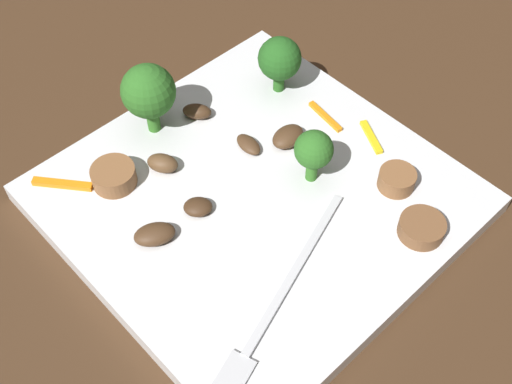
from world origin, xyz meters
TOP-DOWN VIEW (x-y plane):
  - ground_plane at (0.00, 0.00)m, footprint 1.40×1.40m
  - plate at (0.00, 0.00)m, footprint 0.28×0.28m
  - fork at (0.06, 0.08)m, footprint 0.17×0.07m
  - broccoli_floret_0 at (-0.04, 0.02)m, footprint 0.03×0.03m
  - broccoli_floret_1 at (0.01, -0.11)m, footprint 0.04×0.04m
  - broccoli_floret_2 at (-0.09, -0.07)m, footprint 0.04×0.04m
  - sausage_slice_0 at (-0.08, 0.07)m, footprint 0.04×0.04m
  - sausage_slice_1 at (-0.06, 0.11)m, footprint 0.04×0.04m
  - sausage_slice_2 at (0.07, -0.08)m, footprint 0.05×0.05m
  - mushroom_0 at (0.04, -0.02)m, footprint 0.03×0.03m
  - mushroom_1 at (0.08, -0.02)m, footprint 0.04×0.03m
  - mushroom_2 at (-0.05, -0.02)m, footprint 0.03×0.02m
  - mushroom_3 at (-0.02, -0.09)m, footprint 0.03×0.03m
  - mushroom_4 at (0.04, -0.07)m, footprint 0.03×0.03m
  - mushroom_5 at (-0.03, -0.04)m, footprint 0.02×0.03m
  - pepper_strip_0 at (-0.11, 0.02)m, footprint 0.02×0.03m
  - pepper_strip_1 at (0.10, -0.11)m, footprint 0.03×0.04m
  - pepper_strip_2 at (-0.10, -0.02)m, footprint 0.01×0.04m

SIDE VIEW (x-z plane):
  - ground_plane at x=0.00m, z-range 0.00..0.00m
  - plate at x=0.00m, z-range 0.00..0.02m
  - pepper_strip_0 at x=-0.11m, z-range 0.02..0.02m
  - pepper_strip_2 at x=-0.10m, z-range 0.02..0.02m
  - fork at x=0.06m, z-range 0.02..0.02m
  - pepper_strip_1 at x=0.10m, z-range 0.02..0.02m
  - mushroom_5 at x=-0.03m, z-range 0.02..0.02m
  - mushroom_0 at x=0.04m, z-range 0.02..0.03m
  - mushroom_3 at x=-0.02m, z-range 0.02..0.03m
  - mushroom_1 at x=0.08m, z-range 0.02..0.03m
  - mushroom_2 at x=-0.05m, z-range 0.02..0.03m
  - sausage_slice_1 at x=-0.06m, z-range 0.02..0.03m
  - mushroom_4 at x=0.04m, z-range 0.02..0.03m
  - sausage_slice_0 at x=-0.08m, z-range 0.02..0.03m
  - sausage_slice_2 at x=0.07m, z-range 0.02..0.03m
  - broccoli_floret_0 at x=-0.04m, z-range 0.02..0.07m
  - broccoli_floret_2 at x=-0.09m, z-range 0.02..0.08m
  - broccoli_floret_1 at x=0.01m, z-range 0.03..0.09m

